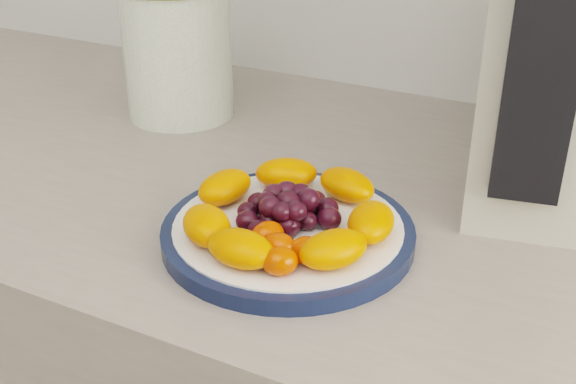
% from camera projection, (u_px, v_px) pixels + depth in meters
% --- Properties ---
extents(plate_rim, '(0.23, 0.23, 0.01)m').
position_uv_depth(plate_rim, '(288.00, 233.00, 0.66)').
color(plate_rim, '#101B39').
rests_on(plate_rim, counter).
extents(plate_face, '(0.21, 0.21, 0.02)m').
position_uv_depth(plate_face, '(288.00, 232.00, 0.66)').
color(plate_face, white).
rests_on(plate_face, counter).
extents(canister, '(0.18, 0.18, 0.16)m').
position_uv_depth(canister, '(178.00, 53.00, 0.90)').
color(canister, '#456C1E').
rests_on(canister, counter).
extents(appliance_panel, '(0.06, 0.03, 0.25)m').
position_uv_depth(appliance_panel, '(546.00, 56.00, 0.57)').
color(appliance_panel, black).
rests_on(appliance_panel, appliance_body).
extents(fruit_plate, '(0.20, 0.20, 0.03)m').
position_uv_depth(fruit_plate, '(287.00, 213.00, 0.64)').
color(fruit_plate, '#FF5F00').
rests_on(fruit_plate, plate_face).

